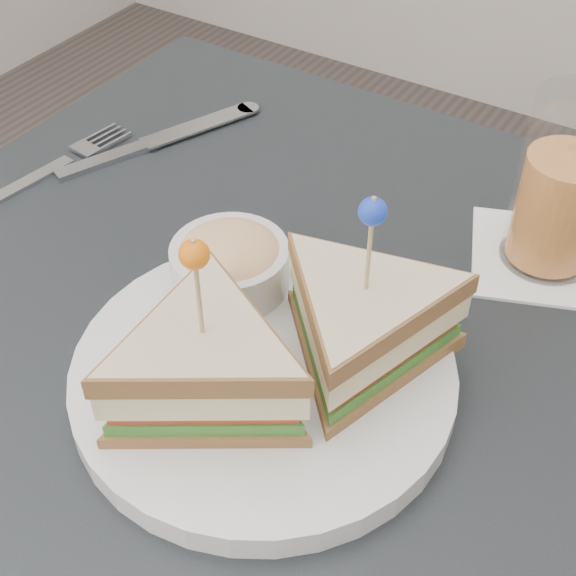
{
  "coord_description": "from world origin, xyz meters",
  "views": [
    {
      "loc": [
        0.26,
        -0.38,
        1.23
      ],
      "look_at": [
        0.01,
        0.01,
        0.8
      ],
      "focal_mm": 50.0,
      "sensor_mm": 36.0,
      "label": 1
    }
  ],
  "objects": [
    {
      "name": "drink_set",
      "position": [
        0.16,
        0.21,
        0.82
      ],
      "size": [
        0.17,
        0.17,
        0.16
      ],
      "rotation": [
        0.0,
        0.0,
        0.38
      ],
      "color": "white",
      "rests_on": "table"
    },
    {
      "name": "plate_meal",
      "position": [
        0.03,
        -0.04,
        0.8
      ],
      "size": [
        0.33,
        0.32,
        0.17
      ],
      "rotation": [
        0.0,
        0.0,
        0.05
      ],
      "color": "silver",
      "rests_on": "table"
    },
    {
      "name": "cutlery_knife",
      "position": [
        -0.26,
        0.17,
        0.75
      ],
      "size": [
        0.12,
        0.23,
        0.01
      ],
      "rotation": [
        0.0,
        0.0,
        -0.4
      ],
      "color": "#B6BAC1",
      "rests_on": "table"
    },
    {
      "name": "cutlery_fork",
      "position": [
        -0.32,
        0.08,
        0.75
      ],
      "size": [
        0.05,
        0.22,
        0.01
      ],
      "rotation": [
        0.0,
        0.0,
        -0.13
      ],
      "color": "silver",
      "rests_on": "table"
    },
    {
      "name": "table",
      "position": [
        0.0,
        0.0,
        0.67
      ],
      "size": [
        0.8,
        0.8,
        0.75
      ],
      "color": "black",
      "rests_on": "ground"
    }
  ]
}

